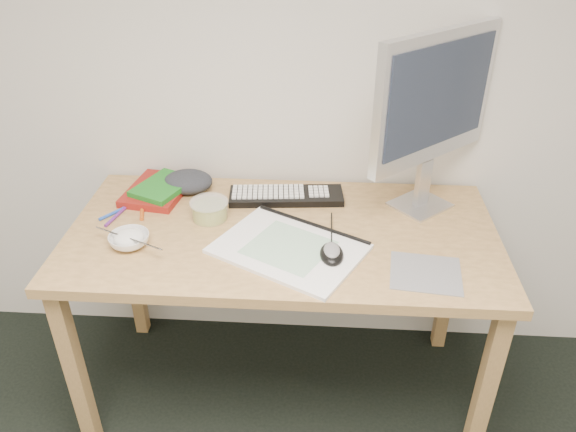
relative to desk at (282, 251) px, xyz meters
name	(u,v)px	position (x,y,z in m)	size (l,w,h in m)	color
desk	(282,251)	(0.00, 0.00, 0.00)	(1.40, 0.70, 0.75)	tan
mousepad	(426,273)	(0.43, -0.20, 0.08)	(0.20, 0.18, 0.00)	slate
sketchpad	(289,249)	(0.03, -0.11, 0.09)	(0.43, 0.31, 0.01)	white
keyboard	(286,196)	(0.00, 0.21, 0.09)	(0.40, 0.13, 0.02)	black
monitor	(434,102)	(0.47, 0.19, 0.46)	(0.41, 0.37, 0.60)	silver
mouse	(332,251)	(0.16, -0.15, 0.11)	(0.07, 0.11, 0.04)	black
rice_bowl	(129,240)	(-0.47, -0.12, 0.10)	(0.13, 0.13, 0.04)	silver
chopsticks	(128,238)	(-0.46, -0.14, 0.12)	(0.02, 0.02, 0.25)	#AAAAAC
fruit_tub	(210,210)	(-0.25, 0.06, 0.11)	(0.13, 0.13, 0.06)	#CEC648
book_red	(157,190)	(-0.47, 0.22, 0.10)	(0.19, 0.26, 0.03)	maroon
book_green	(163,186)	(-0.44, 0.21, 0.12)	(0.15, 0.21, 0.02)	#1B6F1D
cloth_lump	(188,182)	(-0.37, 0.26, 0.11)	(0.15, 0.13, 0.06)	#222429
pencil_pink	(263,228)	(-0.06, 0.01, 0.09)	(0.01, 0.01, 0.16)	#D26986
pencil_tan	(298,232)	(0.05, -0.01, 0.09)	(0.01, 0.01, 0.20)	#A28655
pencil_black	(305,226)	(0.07, 0.03, 0.09)	(0.01, 0.01, 0.19)	black
marker_blue	(114,213)	(-0.58, 0.07, 0.09)	(0.01, 0.01, 0.12)	blue
marker_orange	(142,209)	(-0.49, 0.10, 0.09)	(0.01, 0.01, 0.14)	#C05216
marker_purple	(116,216)	(-0.57, 0.04, 0.09)	(0.01, 0.01, 0.12)	#5B217B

